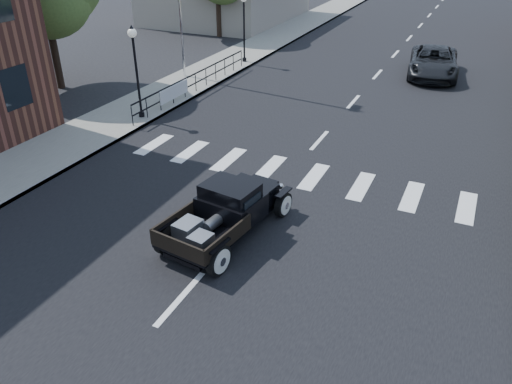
% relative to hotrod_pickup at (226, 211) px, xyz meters
% --- Properties ---
extents(ground, '(120.00, 120.00, 0.00)m').
position_rel_hotrod_pickup_xyz_m(ground, '(0.25, 0.22, -0.75)').
color(ground, black).
rests_on(ground, ground).
extents(road, '(14.00, 80.00, 0.02)m').
position_rel_hotrod_pickup_xyz_m(road, '(0.25, 15.22, -0.74)').
color(road, black).
rests_on(road, ground).
extents(road_markings, '(12.00, 60.00, 0.06)m').
position_rel_hotrod_pickup_xyz_m(road_markings, '(0.25, 10.22, -0.75)').
color(road_markings, silver).
rests_on(road_markings, ground).
extents(sidewalk_left, '(3.00, 80.00, 0.15)m').
position_rel_hotrod_pickup_xyz_m(sidewalk_left, '(-8.25, 15.22, -0.68)').
color(sidewalk_left, gray).
rests_on(sidewalk_left, ground).
extents(railing, '(0.08, 10.00, 1.00)m').
position_rel_hotrod_pickup_xyz_m(railing, '(-7.05, 10.22, -0.10)').
color(railing, black).
rests_on(railing, sidewalk_left).
extents(banner, '(0.04, 2.20, 0.60)m').
position_rel_hotrod_pickup_xyz_m(banner, '(-6.97, 8.22, -0.30)').
color(banner, silver).
rests_on(banner, sidewalk_left).
extents(lamp_post_b, '(0.36, 0.36, 3.76)m').
position_rel_hotrod_pickup_xyz_m(lamp_post_b, '(-7.35, 6.22, 1.28)').
color(lamp_post_b, black).
rests_on(lamp_post_b, sidewalk_left).
extents(lamp_post_c, '(0.36, 0.36, 3.76)m').
position_rel_hotrod_pickup_xyz_m(lamp_post_c, '(-7.35, 16.22, 1.28)').
color(lamp_post_c, black).
rests_on(lamp_post_c, sidewalk_left).
extents(hotrod_pickup, '(2.60, 4.57, 1.50)m').
position_rel_hotrod_pickup_xyz_m(hotrod_pickup, '(0.00, 0.00, 0.00)').
color(hotrod_pickup, black).
rests_on(hotrod_pickup, ground).
extents(second_car, '(3.07, 5.58, 1.48)m').
position_rel_hotrod_pickup_xyz_m(second_car, '(2.95, 18.21, -0.01)').
color(second_car, black).
rests_on(second_car, ground).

